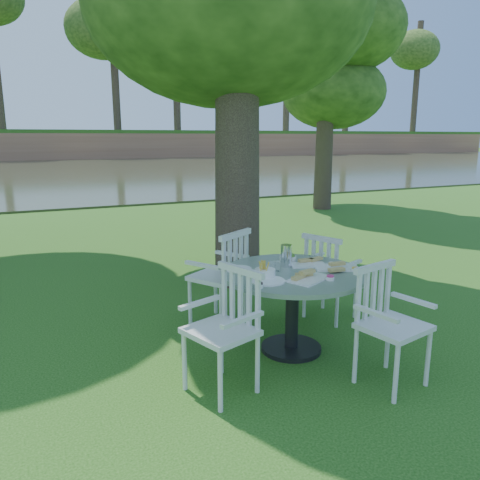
# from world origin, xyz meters

# --- Properties ---
(ground) EXTENTS (140.00, 140.00, 0.00)m
(ground) POSITION_xyz_m (0.00, 0.00, 0.00)
(ground) COLOR #16420D
(ground) RESTS_ON ground
(table) EXTENTS (1.30, 1.30, 0.76)m
(table) POSITION_xyz_m (0.04, -0.84, 0.60)
(table) COLOR black
(table) RESTS_ON ground
(chair_ne) EXTENTS (0.59, 0.61, 0.94)m
(chair_ne) POSITION_xyz_m (0.76, -0.36, 0.55)
(chair_ne) COLOR silver
(chair_ne) RESTS_ON ground
(chair_nw) EXTENTS (0.69, 0.68, 1.02)m
(chair_nw) POSITION_xyz_m (-0.28, -0.05, 0.60)
(chair_nw) COLOR silver
(chair_nw) RESTS_ON ground
(chair_sw) EXTENTS (0.59, 0.61, 0.97)m
(chair_sw) POSITION_xyz_m (-0.74, -1.20, 0.57)
(chair_sw) COLOR silver
(chair_sw) RESTS_ON ground
(chair_se) EXTENTS (0.57, 0.54, 0.96)m
(chair_se) POSITION_xyz_m (0.43, -1.62, 0.56)
(chair_se) COLOR silver
(chair_se) RESTS_ON ground
(tableware) EXTENTS (1.20, 0.86, 0.21)m
(tableware) POSITION_xyz_m (0.02, -0.81, 0.80)
(tableware) COLOR white
(tableware) RESTS_ON table
(river) EXTENTS (100.00, 28.00, 0.12)m
(river) POSITION_xyz_m (0.00, 23.00, 0.00)
(river) COLOR #2D331E
(river) RESTS_ON ground
(far_bank) EXTENTS (100.00, 18.00, 15.20)m
(far_bank) POSITION_xyz_m (0.28, 41.12, 7.25)
(far_bank) COLOR #8C5941
(far_bank) RESTS_ON ground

